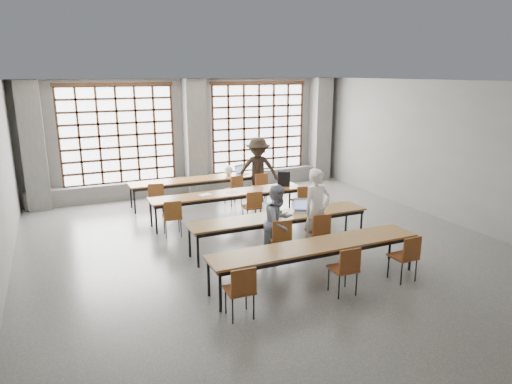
# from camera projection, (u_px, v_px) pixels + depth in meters

# --- Properties ---
(floor) EXTENTS (11.00, 11.00, 0.00)m
(floor) POSITION_uv_depth(u_px,v_px,m) (268.00, 248.00, 9.85)
(floor) COLOR #4D4E4B
(floor) RESTS_ON ground
(ceiling) EXTENTS (11.00, 11.00, 0.00)m
(ceiling) POSITION_uv_depth(u_px,v_px,m) (269.00, 82.00, 8.96)
(ceiling) COLOR silver
(ceiling) RESTS_ON floor
(wall_back) EXTENTS (10.00, 0.00, 10.00)m
(wall_back) POSITION_uv_depth(u_px,v_px,m) (192.00, 136.00, 14.26)
(wall_back) COLOR slate
(wall_back) RESTS_ON floor
(wall_front) EXTENTS (10.00, 0.00, 10.00)m
(wall_front) POSITION_uv_depth(u_px,v_px,m) (506.00, 272.00, 4.55)
(wall_front) COLOR slate
(wall_front) RESTS_ON floor
(wall_right) EXTENTS (0.00, 11.00, 11.00)m
(wall_right) POSITION_uv_depth(u_px,v_px,m) (449.00, 152.00, 11.38)
(wall_right) COLOR slate
(wall_right) RESTS_ON floor
(column_left) EXTENTS (0.60, 0.55, 3.50)m
(column_left) POSITION_uv_depth(u_px,v_px,m) (33.00, 146.00, 12.24)
(column_left) COLOR #5A5A58
(column_left) RESTS_ON floor
(column_mid) EXTENTS (0.60, 0.55, 3.50)m
(column_mid) POSITION_uv_depth(u_px,v_px,m) (195.00, 137.00, 14.01)
(column_mid) COLOR #5A5A58
(column_mid) RESTS_ON floor
(column_right) EXTENTS (0.60, 0.55, 3.50)m
(column_right) POSITION_uv_depth(u_px,v_px,m) (320.00, 130.00, 15.79)
(column_right) COLOR #5A5A58
(column_right) RESTS_ON floor
(window_left) EXTENTS (3.32, 0.12, 3.00)m
(window_left) POSITION_uv_depth(u_px,v_px,m) (118.00, 135.00, 13.26)
(window_left) COLOR white
(window_left) RESTS_ON wall_back
(window_right) EXTENTS (3.32, 0.12, 3.00)m
(window_right) POSITION_uv_depth(u_px,v_px,m) (259.00, 128.00, 15.04)
(window_right) COLOR white
(window_right) RESTS_ON wall_back
(sill_ledge) EXTENTS (9.80, 0.35, 0.50)m
(sill_ledge) POSITION_uv_depth(u_px,v_px,m) (196.00, 184.00, 14.47)
(sill_ledge) COLOR #5A5A58
(sill_ledge) RESTS_ON floor
(desk_row_a) EXTENTS (4.00, 0.70, 0.73)m
(desk_row_a) POSITION_uv_depth(u_px,v_px,m) (200.00, 181.00, 13.09)
(desk_row_a) COLOR brown
(desk_row_a) RESTS_ON floor
(desk_row_b) EXTENTS (4.00, 0.70, 0.73)m
(desk_row_b) POSITION_uv_depth(u_px,v_px,m) (229.00, 195.00, 11.56)
(desk_row_b) COLOR brown
(desk_row_b) RESTS_ON floor
(desk_row_c) EXTENTS (4.00, 0.70, 0.73)m
(desk_row_c) POSITION_uv_depth(u_px,v_px,m) (280.00, 218.00, 9.73)
(desk_row_c) COLOR brown
(desk_row_c) RESTS_ON floor
(desk_row_d) EXTENTS (4.00, 0.70, 0.73)m
(desk_row_d) POSITION_uv_depth(u_px,v_px,m) (316.00, 248.00, 8.09)
(desk_row_d) COLOR brown
(desk_row_d) RESTS_ON floor
(chair_back_left) EXTENTS (0.47, 0.48, 0.88)m
(chair_back_left) POSITION_uv_depth(u_px,v_px,m) (156.00, 195.00, 12.01)
(chair_back_left) COLOR brown
(chair_back_left) RESTS_ON floor
(chair_back_mid) EXTENTS (0.50, 0.50, 0.88)m
(chair_back_mid) POSITION_uv_depth(u_px,v_px,m) (235.00, 187.00, 12.89)
(chair_back_mid) COLOR brown
(chair_back_mid) RESTS_ON floor
(chair_back_right) EXTENTS (0.43, 0.43, 0.88)m
(chair_back_right) POSITION_uv_depth(u_px,v_px,m) (260.00, 184.00, 13.20)
(chair_back_right) COLOR brown
(chair_back_right) RESTS_ON floor
(chair_mid_left) EXTENTS (0.46, 0.47, 0.88)m
(chair_mid_left) POSITION_uv_depth(u_px,v_px,m) (172.00, 214.00, 10.40)
(chair_mid_left) COLOR brown
(chair_mid_left) RESTS_ON floor
(chair_mid_centre) EXTENTS (0.44, 0.45, 0.88)m
(chair_mid_centre) POSITION_uv_depth(u_px,v_px,m) (253.00, 204.00, 11.20)
(chair_mid_centre) COLOR brown
(chair_mid_centre) RESTS_ON floor
(chair_mid_right) EXTENTS (0.45, 0.45, 0.88)m
(chair_mid_right) POSITION_uv_depth(u_px,v_px,m) (302.00, 198.00, 11.75)
(chair_mid_right) COLOR brown
(chair_mid_right) RESTS_ON floor
(chair_front_left) EXTENTS (0.48, 0.48, 0.88)m
(chair_front_left) POSITION_uv_depth(u_px,v_px,m) (280.00, 235.00, 9.08)
(chair_front_left) COLOR brown
(chair_front_left) RESTS_ON floor
(chair_front_right) EXTENTS (0.47, 0.47, 0.88)m
(chair_front_right) POSITION_uv_depth(u_px,v_px,m) (319.00, 229.00, 9.44)
(chair_front_right) COLOR brown
(chair_front_right) RESTS_ON floor
(chair_near_left) EXTENTS (0.44, 0.44, 0.88)m
(chair_near_left) POSITION_uv_depth(u_px,v_px,m) (241.00, 287.00, 6.90)
(chair_near_left) COLOR brown
(chair_near_left) RESTS_ON floor
(chair_near_mid) EXTENTS (0.44, 0.44, 0.88)m
(chair_near_mid) POSITION_uv_depth(u_px,v_px,m) (346.00, 266.00, 7.65)
(chair_near_mid) COLOR maroon
(chair_near_mid) RESTS_ON floor
(chair_near_right) EXTENTS (0.43, 0.44, 0.88)m
(chair_near_right) POSITION_uv_depth(u_px,v_px,m) (407.00, 254.00, 8.16)
(chair_near_right) COLOR brown
(chair_near_right) RESTS_ON floor
(student_male) EXTENTS (0.70, 0.50, 1.78)m
(student_male) POSITION_uv_depth(u_px,v_px,m) (317.00, 211.00, 9.47)
(student_male) COLOR white
(student_male) RESTS_ON floor
(student_female) EXTENTS (0.94, 0.87, 1.54)m
(student_female) POSITION_uv_depth(u_px,v_px,m) (278.00, 222.00, 9.14)
(student_female) COLOR navy
(student_female) RESTS_ON floor
(student_back) EXTENTS (1.39, 1.14, 1.88)m
(student_back) POSITION_uv_depth(u_px,v_px,m) (258.00, 170.00, 13.21)
(student_back) COLOR black
(student_back) RESTS_ON floor
(laptop_front) EXTENTS (0.46, 0.44, 0.26)m
(laptop_front) POSITION_uv_depth(u_px,v_px,m) (301.00, 208.00, 10.01)
(laptop_front) COLOR #ACACB1
(laptop_front) RESTS_ON desk_row_c
(laptop_back) EXTENTS (0.45, 0.42, 0.26)m
(laptop_back) POSITION_uv_depth(u_px,v_px,m) (241.00, 172.00, 13.68)
(laptop_back) COLOR #AEAFB3
(laptop_back) RESTS_ON desk_row_a
(mouse) EXTENTS (0.10, 0.07, 0.04)m
(mouse) POSITION_uv_depth(u_px,v_px,m) (319.00, 209.00, 10.06)
(mouse) COLOR silver
(mouse) RESTS_ON desk_row_c
(green_box) EXTENTS (0.26, 0.14, 0.09)m
(green_box) POSITION_uv_depth(u_px,v_px,m) (276.00, 212.00, 9.75)
(green_box) COLOR #2E8029
(green_box) RESTS_ON desk_row_c
(phone) EXTENTS (0.14, 0.10, 0.01)m
(phone) POSITION_uv_depth(u_px,v_px,m) (290.00, 215.00, 9.69)
(phone) COLOR black
(phone) RESTS_ON desk_row_c
(paper_sheet_a) EXTENTS (0.34, 0.28, 0.00)m
(paper_sheet_a) POSITION_uv_depth(u_px,v_px,m) (205.00, 194.00, 11.35)
(paper_sheet_a) COLOR white
(paper_sheet_a) RESTS_ON desk_row_b
(paper_sheet_c) EXTENTS (0.30, 0.22, 0.00)m
(paper_sheet_c) POSITION_uv_depth(u_px,v_px,m) (232.00, 192.00, 11.59)
(paper_sheet_c) COLOR silver
(paper_sheet_c) RESTS_ON desk_row_b
(backpack) EXTENTS (0.37, 0.31, 0.40)m
(backpack) POSITION_uv_depth(u_px,v_px,m) (284.00, 179.00, 12.17)
(backpack) COLOR black
(backpack) RESTS_ON desk_row_b
(plastic_bag) EXTENTS (0.30, 0.26, 0.29)m
(plastic_bag) POSITION_uv_depth(u_px,v_px,m) (229.00, 170.00, 13.44)
(plastic_bag) COLOR white
(plastic_bag) RESTS_ON desk_row_a
(red_pouch) EXTENTS (0.21, 0.12, 0.06)m
(red_pouch) POSITION_uv_depth(u_px,v_px,m) (239.00, 287.00, 6.98)
(red_pouch) COLOR #AF2015
(red_pouch) RESTS_ON chair_near_left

